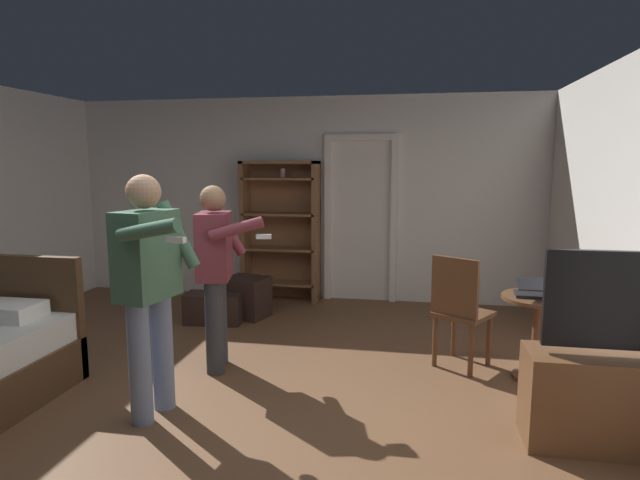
% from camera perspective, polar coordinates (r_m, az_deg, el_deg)
% --- Properties ---
extents(ground_plane, '(7.24, 7.24, 0.00)m').
position_cam_1_polar(ground_plane, '(4.05, -12.12, -17.69)').
color(ground_plane, brown).
extents(wall_back, '(6.34, 0.12, 2.61)m').
position_cam_1_polar(wall_back, '(6.87, -1.80, 4.52)').
color(wall_back, silver).
rests_on(wall_back, ground_plane).
extents(doorway_frame, '(0.93, 0.08, 2.13)m').
position_cam_1_polar(doorway_frame, '(6.68, 4.46, 3.67)').
color(doorway_frame, white).
rests_on(doorway_frame, ground_plane).
extents(bookshelf, '(1.00, 0.32, 1.80)m').
position_cam_1_polar(bookshelf, '(6.74, -4.30, 1.60)').
color(bookshelf, brown).
rests_on(bookshelf, ground_plane).
extents(tv_flatscreen, '(1.19, 0.40, 1.25)m').
position_cam_1_polar(tv_flatscreen, '(3.85, 30.48, -14.09)').
color(tv_flatscreen, brown).
rests_on(tv_flatscreen, ground_plane).
extents(side_table, '(0.59, 0.59, 0.70)m').
position_cam_1_polar(side_table, '(4.66, 22.71, -8.48)').
color(side_table, brown).
rests_on(side_table, ground_plane).
extents(laptop, '(0.34, 0.35, 0.16)m').
position_cam_1_polar(laptop, '(4.54, 22.63, -5.19)').
color(laptop, black).
rests_on(laptop, side_table).
extents(bottle_on_table, '(0.06, 0.06, 0.22)m').
position_cam_1_polar(bottle_on_table, '(4.54, 24.89, -4.80)').
color(bottle_on_table, '#16461A').
rests_on(bottle_on_table, side_table).
extents(wooden_chair, '(0.58, 0.58, 0.99)m').
position_cam_1_polar(wooden_chair, '(4.66, 15.00, -7.13)').
color(wooden_chair, brown).
rests_on(wooden_chair, ground_plane).
extents(person_blue_shirt, '(0.62, 0.67, 1.70)m').
position_cam_1_polar(person_blue_shirt, '(3.75, -18.21, -4.13)').
color(person_blue_shirt, slate).
rests_on(person_blue_shirt, ground_plane).
extents(person_striped_shirt, '(0.71, 0.58, 1.59)m').
position_cam_1_polar(person_striped_shirt, '(4.51, -11.31, -2.79)').
color(person_striped_shirt, '#333338').
rests_on(person_striped_shirt, ground_plane).
extents(suitcase_dark, '(0.65, 0.37, 0.34)m').
position_cam_1_polar(suitcase_dark, '(5.98, -11.52, -7.31)').
color(suitcase_dark, black).
rests_on(suitcase_dark, ground_plane).
extents(suitcase_small, '(0.55, 0.50, 0.47)m').
position_cam_1_polar(suitcase_small, '(6.13, -8.05, -6.20)').
color(suitcase_small, black).
rests_on(suitcase_small, ground_plane).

